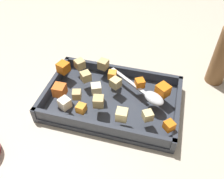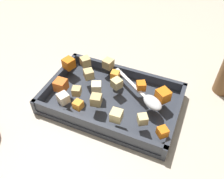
{
  "view_description": "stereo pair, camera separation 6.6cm",
  "coord_description": "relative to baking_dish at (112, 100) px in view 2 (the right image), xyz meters",
  "views": [
    {
      "loc": [
        -0.14,
        0.45,
        0.52
      ],
      "look_at": [
        -0.01,
        -0.0,
        0.06
      ],
      "focal_mm": 38.16,
      "sensor_mm": 36.0,
      "label": 1
    },
    {
      "loc": [
        -0.2,
        0.43,
        0.52
      ],
      "look_at": [
        -0.01,
        -0.0,
        0.06
      ],
      "focal_mm": 38.16,
      "sensor_mm": 36.0,
      "label": 2
    }
  ],
  "objects": [
    {
      "name": "carrot_chunk_front_center",
      "position": [
        0.02,
        -0.06,
        0.05
      ],
      "size": [
        0.03,
        0.03,
        0.02
      ],
      "primitive_type": "cube",
      "rotation": [
        0.0,
        0.0,
        4.81
      ],
      "color": "orange",
      "rests_on": "baking_dish"
    },
    {
      "name": "baking_dish",
      "position": [
        0.0,
        0.0,
        0.0
      ],
      "size": [
        0.38,
        0.24,
        0.05
      ],
      "color": "#333842",
      "rests_on": "ground_plane"
    },
    {
      "name": "carrot_chunk_corner_sw",
      "position": [
        0.06,
        0.09,
        0.04
      ],
      "size": [
        0.03,
        0.03,
        0.02
      ],
      "primitive_type": "cube",
      "rotation": [
        0.0,
        0.0,
        1.44
      ],
      "color": "orange",
      "rests_on": "baking_dish"
    },
    {
      "name": "potato_chunk_mid_right",
      "position": [
        -0.11,
        0.07,
        0.05
      ],
      "size": [
        0.03,
        0.03,
        0.02
      ],
      "primitive_type": "cube",
      "rotation": [
        0.0,
        0.0,
        3.7
      ],
      "color": "#E0CC89",
      "rests_on": "baking_dish"
    },
    {
      "name": "carrot_chunk_corner_ne",
      "position": [
        0.14,
        0.05,
        0.05
      ],
      "size": [
        0.03,
        0.03,
        0.03
      ],
      "primitive_type": "cube",
      "rotation": [
        0.0,
        0.0,
        4.74
      ],
      "color": "orange",
      "rests_on": "baking_dish"
    },
    {
      "name": "potato_chunk_under_handle",
      "position": [
        0.05,
        -0.1,
        0.05
      ],
      "size": [
        0.03,
        0.03,
        0.03
      ],
      "primitive_type": "cube",
      "rotation": [
        0.0,
        0.0,
        1.36
      ],
      "color": "tan",
      "rests_on": "baking_dish"
    },
    {
      "name": "carrot_chunk_rim_edge",
      "position": [
        0.17,
        -0.05,
        0.05
      ],
      "size": [
        0.04,
        0.04,
        0.03
      ],
      "primitive_type": "cube",
      "rotation": [
        0.0,
        0.0,
        1.24
      ],
      "color": "orange",
      "rests_on": "baking_dish"
    },
    {
      "name": "potato_chunk_corner_nw",
      "position": [
        -0.0,
        -0.03,
        0.05
      ],
      "size": [
        0.04,
        0.04,
        0.03
      ],
      "primitive_type": "cube",
      "rotation": [
        0.0,
        0.0,
        2.65
      ],
      "color": "#E0CC89",
      "rests_on": "baking_dish"
    },
    {
      "name": "potato_chunk_center",
      "position": [
        0.04,
        0.01,
        0.05
      ],
      "size": [
        0.04,
        0.04,
        0.03
      ],
      "primitive_type": "cube",
      "rotation": [
        0.0,
        0.0,
        2.0
      ],
      "color": "beige",
      "rests_on": "baking_dish"
    },
    {
      "name": "ground_plane",
      "position": [
        0.01,
        0.0,
        -0.01
      ],
      "size": [
        4.0,
        4.0,
        0.0
      ],
      "primitive_type": "plane",
      "color": "#BCB29E"
    },
    {
      "name": "serving_spoon",
      "position": [
        -0.11,
        -0.01,
        0.04
      ],
      "size": [
        0.18,
        0.14,
        0.02
      ],
      "rotation": [
        0.0,
        0.0,
        5.68
      ],
      "color": "silver",
      "rests_on": "baking_dish"
    },
    {
      "name": "carrot_chunk_near_spoon",
      "position": [
        -0.07,
        -0.04,
        0.05
      ],
      "size": [
        0.03,
        0.03,
        0.02
      ],
      "primitive_type": "cube",
      "rotation": [
        0.0,
        0.0,
        5.22
      ],
      "color": "orange",
      "rests_on": "baking_dish"
    },
    {
      "name": "potato_chunk_heap_side",
      "position": [
        0.02,
        0.06,
        0.05
      ],
      "size": [
        0.03,
        0.03,
        0.03
      ],
      "primitive_type": "cube",
      "rotation": [
        0.0,
        0.0,
        1.78
      ],
      "color": "tan",
      "rests_on": "baking_dish"
    },
    {
      "name": "carrot_chunk_corner_se",
      "position": [
        -0.14,
        -0.03,
        0.05
      ],
      "size": [
        0.05,
        0.05,
        0.03
      ],
      "primitive_type": "cube",
      "rotation": [
        0.0,
        0.0,
        4.07
      ],
      "color": "orange",
      "rests_on": "baking_dish"
    },
    {
      "name": "potato_chunk_far_left",
      "position": [
        0.09,
        -0.03,
        0.05
      ],
      "size": [
        0.04,
        0.04,
        0.03
      ],
      "primitive_type": "cube",
      "rotation": [
        0.0,
        0.0,
        5.48
      ],
      "color": "tan",
      "rests_on": "baking_dish"
    },
    {
      "name": "potato_chunk_far_right",
      "position": [
        -0.05,
        0.08,
        0.05
      ],
      "size": [
        0.03,
        0.03,
        0.03
      ],
      "primitive_type": "cube",
      "rotation": [
        0.0,
        0.0,
        0.05
      ],
      "color": "#E0CC89",
      "rests_on": "baking_dish"
    },
    {
      "name": "potato_chunk_back_center",
      "position": [
        0.09,
        0.05,
        0.05
      ],
      "size": [
        0.03,
        0.03,
        0.02
      ],
      "primitive_type": "cube",
      "rotation": [
        0.0,
        0.0,
        0.29
      ],
      "color": "tan",
      "rests_on": "baking_dish"
    },
    {
      "name": "carrot_chunk_heap_top",
      "position": [
        -0.17,
        0.08,
        0.05
      ],
      "size": [
        0.03,
        0.03,
        0.02
      ],
      "primitive_type": "cube",
      "rotation": [
        0.0,
        0.0,
        3.93
      ],
      "color": "orange",
      "rests_on": "baking_dish"
    },
    {
      "name": "parsnip_chunk_mid_left",
      "position": [
        0.1,
        0.08,
        0.05
      ],
      "size": [
        0.04,
        0.04,
        0.03
      ],
      "primitive_type": "cube",
      "rotation": [
        0.0,
        0.0,
        2.66
      ],
      "color": "silver",
      "rests_on": "baking_dish"
    },
    {
      "name": "potato_chunk_near_right",
      "position": [
        0.13,
        -0.08,
        0.05
      ],
      "size": [
        0.04,
        0.04,
        0.03
      ],
      "primitive_type": "cube",
      "rotation": [
        0.0,
        0.0,
        2.46
      ],
      "color": "tan",
      "rests_on": "baking_dish"
    }
  ]
}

